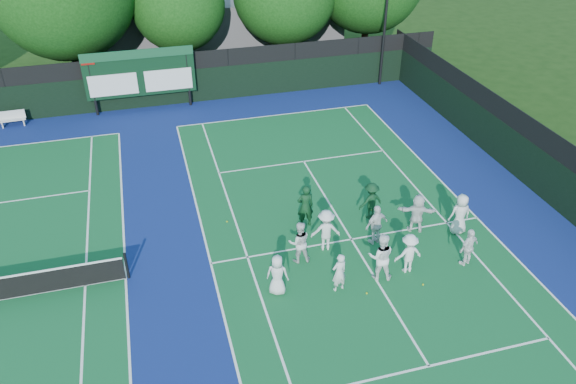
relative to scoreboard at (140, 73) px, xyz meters
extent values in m
plane|color=#1A360E|center=(7.01, -15.59, -2.19)|extent=(120.00, 120.00, 0.00)
cube|color=navy|center=(1.01, -14.59, -2.19)|extent=(34.00, 32.00, 0.01)
cube|color=#135C2C|center=(7.01, -14.59, -2.18)|extent=(10.97, 23.77, 0.00)
cube|color=white|center=(7.01, -2.70, -2.18)|extent=(10.97, 0.08, 0.00)
cube|color=white|center=(1.53, -14.59, -2.18)|extent=(0.08, 23.77, 0.00)
cube|color=white|center=(12.50, -14.59, -2.18)|extent=(0.08, 23.77, 0.00)
cube|color=white|center=(2.90, -14.59, -2.18)|extent=(0.08, 23.77, 0.00)
cube|color=white|center=(11.13, -14.59, -2.18)|extent=(0.08, 23.77, 0.00)
cube|color=white|center=(7.01, -20.99, -2.18)|extent=(8.23, 0.08, 0.00)
cube|color=white|center=(7.01, -8.19, -2.18)|extent=(8.23, 0.08, 0.00)
cube|color=white|center=(7.01, -14.59, -2.18)|extent=(0.08, 12.80, 0.00)
cube|color=white|center=(-6.99, -2.70, -2.18)|extent=(10.97, 0.08, 0.00)
cube|color=white|center=(-1.50, -14.59, -2.18)|extent=(0.08, 23.77, 0.00)
cube|color=white|center=(-2.87, -14.59, -2.18)|extent=(0.08, 23.77, 0.00)
cube|color=black|center=(1.01, 0.41, -1.19)|extent=(34.00, 0.08, 2.00)
cube|color=black|center=(1.01, 0.41, 0.31)|extent=(34.00, 0.05, 1.00)
cube|color=black|center=(16.01, -14.59, -1.19)|extent=(0.08, 32.00, 2.00)
cube|color=black|center=(16.01, -14.59, 0.31)|extent=(0.05, 32.00, 1.00)
cylinder|color=black|center=(-2.59, 0.01, -0.44)|extent=(0.16, 0.16, 3.50)
cylinder|color=black|center=(2.61, 0.01, -0.44)|extent=(0.16, 0.16, 3.50)
cube|color=black|center=(0.01, 0.01, 0.01)|extent=(6.00, 0.15, 2.60)
cube|color=#154A2A|center=(0.01, -0.09, 1.11)|extent=(6.00, 0.05, 0.50)
cube|color=white|center=(-1.49, -0.09, -0.49)|extent=(2.60, 0.04, 1.20)
cube|color=white|center=(1.51, -0.09, -0.49)|extent=(2.60, 0.04, 1.20)
cube|color=maroon|center=(-2.59, -0.09, 1.01)|extent=(0.70, 0.04, 0.50)
cube|color=slate|center=(5.01, 8.41, -0.19)|extent=(18.00, 6.00, 4.00)
cylinder|color=black|center=(14.51, 0.11, 2.81)|extent=(0.16, 0.16, 10.00)
cylinder|color=black|center=(-1.39, -14.59, -1.64)|extent=(0.10, 0.10, 1.10)
cube|color=silver|center=(-6.93, -0.29, -1.81)|extent=(1.36, 0.41, 0.05)
cube|color=silver|center=(-6.93, -0.15, -1.56)|extent=(1.35, 0.10, 0.45)
cube|color=silver|center=(-7.47, -0.29, -2.01)|extent=(0.07, 0.32, 0.36)
cube|color=silver|center=(-6.39, -0.29, -2.01)|extent=(0.07, 0.32, 0.36)
cylinder|color=black|center=(-3.51, 3.91, -0.62)|extent=(0.44, 0.44, 3.14)
cylinder|color=black|center=(2.77, 3.91, -0.83)|extent=(0.44, 0.44, 2.72)
sphere|color=#0E3C0D|center=(2.77, 3.91, 2.64)|extent=(5.61, 5.61, 5.61)
sphere|color=#0E3C0D|center=(3.37, 4.21, 2.08)|extent=(3.93, 3.93, 3.93)
cylinder|color=black|center=(9.35, 3.91, -0.84)|extent=(0.44, 0.44, 2.71)
sphere|color=#0E3C0D|center=(9.95, 4.21, 2.31)|extent=(4.55, 4.55, 4.55)
cylinder|color=black|center=(14.90, 3.91, -0.65)|extent=(0.44, 0.44, 3.08)
sphere|color=#BDC717|center=(6.42, -17.60, -2.16)|extent=(0.07, 0.07, 0.07)
sphere|color=#BDC717|center=(8.48, -17.72, -2.16)|extent=(0.07, 0.07, 0.07)
sphere|color=#BDC717|center=(2.57, -12.16, -2.16)|extent=(0.07, 0.07, 0.07)
sphere|color=#BDC717|center=(8.55, -12.95, -2.16)|extent=(0.07, 0.07, 0.07)
imported|color=white|center=(3.51, -16.70, -1.42)|extent=(0.89, 0.75, 1.55)
imported|color=silver|center=(5.56, -17.12, -1.43)|extent=(0.62, 0.48, 1.52)
imported|color=white|center=(7.16, -16.89, -1.27)|extent=(1.07, 0.95, 1.84)
imported|color=white|center=(8.26, -16.84, -1.41)|extent=(1.03, 0.61, 1.57)
imported|color=white|center=(10.51, -17.06, -1.42)|extent=(0.98, 0.66, 1.54)
imported|color=silver|center=(4.70, -15.26, -1.35)|extent=(0.88, 0.72, 1.68)
imported|color=silver|center=(5.85, -14.84, -1.34)|extent=(1.19, 0.80, 1.70)
imported|color=white|center=(7.81, -15.00, -1.35)|extent=(1.06, 0.66, 1.69)
imported|color=white|center=(9.66, -14.68, -1.37)|extent=(1.59, 1.01, 1.64)
imported|color=silver|center=(11.20, -15.23, -1.33)|extent=(0.87, 0.59, 1.71)
imported|color=#0E361A|center=(5.55, -13.20, -1.27)|extent=(0.67, 0.44, 1.85)
imported|color=#0E341A|center=(8.27, -13.36, -1.39)|extent=(1.13, 0.78, 1.61)
camera|label=1|loc=(0.02, -30.68, 11.03)|focal=35.00mm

